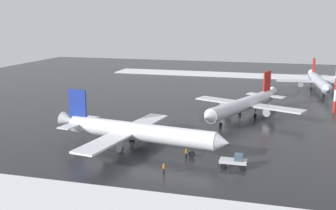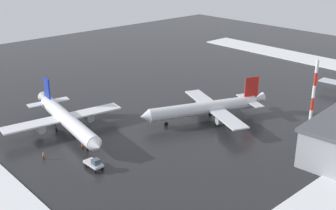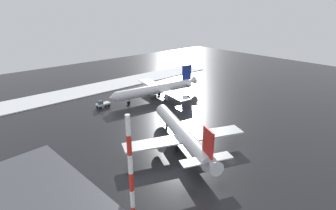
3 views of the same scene
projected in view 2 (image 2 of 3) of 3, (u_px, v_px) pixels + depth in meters
ground_plane at (213, 105)px, 122.13m from camera, size 240.00×240.00×0.00m
snow_bank_right at (328, 63)px, 164.20m from camera, size 14.00×116.00×0.31m
airplane_far_rear at (67, 119)px, 102.65m from camera, size 30.30×36.33×10.80m
airplane_parked_starboard at (207, 108)px, 110.17m from camera, size 33.98×28.78×10.56m
pushback_tug at (94, 163)px, 86.69m from camera, size 2.38×4.64×2.50m
ground_crew_near_tug at (43, 155)px, 90.64m from camera, size 0.36×0.36×1.71m
ground_crew_mid_apron at (83, 146)px, 94.92m from camera, size 0.36×0.36×1.71m
antenna_mast at (313, 98)px, 100.20m from camera, size 0.70×0.70×18.68m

